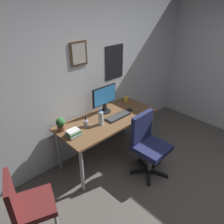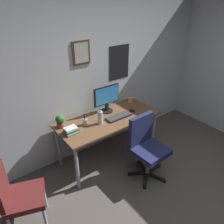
{
  "view_description": "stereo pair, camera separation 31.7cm",
  "coord_description": "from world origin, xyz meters",
  "px_view_note": "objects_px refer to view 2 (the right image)",
  "views": [
    {
      "loc": [
        -2.07,
        -0.41,
        2.42
      ],
      "look_at": [
        -0.15,
        1.61,
        0.89
      ],
      "focal_mm": 34.57,
      "sensor_mm": 36.0,
      "label": 1
    },
    {
      "loc": [
        -1.83,
        -0.62,
        2.42
      ],
      "look_at": [
        -0.15,
        1.61,
        0.89
      ],
      "focal_mm": 34.57,
      "sensor_mm": 36.0,
      "label": 2
    }
  ],
  "objects_px": {
    "water_bottle": "(100,117)",
    "office_chair": "(146,144)",
    "monitor": "(107,98)",
    "book_stack_left": "(71,131)",
    "side_chair": "(17,195)",
    "keyboard": "(119,117)",
    "computer_mouse": "(132,110)",
    "pen_cup": "(85,122)",
    "coffee_mug_near": "(130,100)",
    "potted_plant": "(60,121)"
  },
  "relations": [
    {
      "from": "coffee_mug_near",
      "to": "pen_cup",
      "type": "bearing_deg",
      "value": -170.03
    },
    {
      "from": "pen_cup",
      "to": "book_stack_left",
      "type": "bearing_deg",
      "value": -165.6
    },
    {
      "from": "potted_plant",
      "to": "book_stack_left",
      "type": "relative_size",
      "value": 1.04
    },
    {
      "from": "coffee_mug_near",
      "to": "potted_plant",
      "type": "relative_size",
      "value": 0.56
    },
    {
      "from": "side_chair",
      "to": "coffee_mug_near",
      "type": "bearing_deg",
      "value": 16.33
    },
    {
      "from": "computer_mouse",
      "to": "office_chair",
      "type": "bearing_deg",
      "value": -112.12
    },
    {
      "from": "office_chair",
      "to": "keyboard",
      "type": "xyz_separation_m",
      "value": [
        -0.07,
        0.55,
        0.23
      ]
    },
    {
      "from": "monitor",
      "to": "pen_cup",
      "type": "bearing_deg",
      "value": -162.51
    },
    {
      "from": "computer_mouse",
      "to": "pen_cup",
      "type": "relative_size",
      "value": 0.55
    },
    {
      "from": "office_chair",
      "to": "side_chair",
      "type": "distance_m",
      "value": 1.75
    },
    {
      "from": "side_chair",
      "to": "keyboard",
      "type": "xyz_separation_m",
      "value": [
        1.67,
        0.33,
        0.25
      ]
    },
    {
      "from": "computer_mouse",
      "to": "water_bottle",
      "type": "distance_m",
      "value": 0.63
    },
    {
      "from": "monitor",
      "to": "book_stack_left",
      "type": "bearing_deg",
      "value": -163.57
    },
    {
      "from": "keyboard",
      "to": "book_stack_left",
      "type": "xyz_separation_m",
      "value": [
        -0.79,
        0.06,
        0.03
      ]
    },
    {
      "from": "side_chair",
      "to": "book_stack_left",
      "type": "bearing_deg",
      "value": 23.79
    },
    {
      "from": "office_chair",
      "to": "pen_cup",
      "type": "relative_size",
      "value": 4.75
    },
    {
      "from": "book_stack_left",
      "to": "computer_mouse",
      "type": "bearing_deg",
      "value": -1.87
    },
    {
      "from": "water_bottle",
      "to": "office_chair",
      "type": "bearing_deg",
      "value": -55.13
    },
    {
      "from": "book_stack_left",
      "to": "office_chair",
      "type": "bearing_deg",
      "value": -35.22
    },
    {
      "from": "monitor",
      "to": "book_stack_left",
      "type": "relative_size",
      "value": 2.45
    },
    {
      "from": "keyboard",
      "to": "coffee_mug_near",
      "type": "bearing_deg",
      "value": 31.28
    },
    {
      "from": "side_chair",
      "to": "book_stack_left",
      "type": "relative_size",
      "value": 4.67
    },
    {
      "from": "water_bottle",
      "to": "potted_plant",
      "type": "distance_m",
      "value": 0.57
    },
    {
      "from": "water_bottle",
      "to": "book_stack_left",
      "type": "bearing_deg",
      "value": 175.59
    },
    {
      "from": "computer_mouse",
      "to": "coffee_mug_near",
      "type": "height_order",
      "value": "coffee_mug_near"
    },
    {
      "from": "pen_cup",
      "to": "computer_mouse",
      "type": "bearing_deg",
      "value": -7.16
    },
    {
      "from": "keyboard",
      "to": "potted_plant",
      "type": "distance_m",
      "value": 0.89
    },
    {
      "from": "computer_mouse",
      "to": "potted_plant",
      "type": "distance_m",
      "value": 1.17
    },
    {
      "from": "keyboard",
      "to": "pen_cup",
      "type": "xyz_separation_m",
      "value": [
        -0.52,
        0.13,
        0.04
      ]
    },
    {
      "from": "potted_plant",
      "to": "pen_cup",
      "type": "distance_m",
      "value": 0.35
    },
    {
      "from": "monitor",
      "to": "computer_mouse",
      "type": "height_order",
      "value": "monitor"
    },
    {
      "from": "coffee_mug_near",
      "to": "office_chair",
      "type": "bearing_deg",
      "value": -117.0
    },
    {
      "from": "monitor",
      "to": "book_stack_left",
      "type": "height_order",
      "value": "monitor"
    },
    {
      "from": "computer_mouse",
      "to": "water_bottle",
      "type": "bearing_deg",
      "value": 179.99
    },
    {
      "from": "potted_plant",
      "to": "book_stack_left",
      "type": "bearing_deg",
      "value": -77.95
    },
    {
      "from": "side_chair",
      "to": "keyboard",
      "type": "relative_size",
      "value": 2.03
    },
    {
      "from": "keyboard",
      "to": "water_bottle",
      "type": "xyz_separation_m",
      "value": [
        -0.33,
        0.02,
        0.09
      ]
    },
    {
      "from": "coffee_mug_near",
      "to": "potted_plant",
      "type": "xyz_separation_m",
      "value": [
        -1.34,
        -0.02,
        0.06
      ]
    },
    {
      "from": "office_chair",
      "to": "side_chair",
      "type": "xyz_separation_m",
      "value": [
        -1.74,
        0.22,
        -0.03
      ]
    },
    {
      "from": "water_bottle",
      "to": "side_chair",
      "type": "bearing_deg",
      "value": -165.26
    },
    {
      "from": "keyboard",
      "to": "potted_plant",
      "type": "height_order",
      "value": "potted_plant"
    },
    {
      "from": "monitor",
      "to": "pen_cup",
      "type": "height_order",
      "value": "monitor"
    },
    {
      "from": "monitor",
      "to": "computer_mouse",
      "type": "xyz_separation_m",
      "value": [
        0.33,
        -0.26,
        -0.22
      ]
    },
    {
      "from": "side_chair",
      "to": "keyboard",
      "type": "height_order",
      "value": "side_chair"
    },
    {
      "from": "side_chair",
      "to": "pen_cup",
      "type": "distance_m",
      "value": 1.27
    },
    {
      "from": "side_chair",
      "to": "coffee_mug_near",
      "type": "xyz_separation_m",
      "value": [
        2.17,
        0.64,
        0.29
      ]
    },
    {
      "from": "monitor",
      "to": "computer_mouse",
      "type": "relative_size",
      "value": 4.18
    },
    {
      "from": "office_chair",
      "to": "side_chair",
      "type": "relative_size",
      "value": 1.09
    },
    {
      "from": "book_stack_left",
      "to": "keyboard",
      "type": "bearing_deg",
      "value": -4.18
    },
    {
      "from": "coffee_mug_near",
      "to": "book_stack_left",
      "type": "xyz_separation_m",
      "value": [
        -1.29,
        -0.25,
        -0.0
      ]
    }
  ]
}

